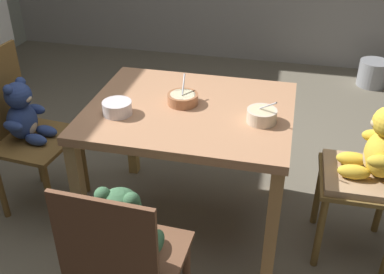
{
  "coord_description": "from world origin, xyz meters",
  "views": [
    {
      "loc": [
        0.47,
        -1.95,
        1.78
      ],
      "look_at": [
        0.0,
        0.05,
        0.52
      ],
      "focal_mm": 42.66,
      "sensor_mm": 36.0,
      "label": 1
    }
  ],
  "objects": [
    {
      "name": "porridge_bowl_white_near_left",
      "position": [
        -0.32,
        -0.14,
        0.76
      ],
      "size": [
        0.14,
        0.14,
        0.06
      ],
      "color": "silver",
      "rests_on": "dining_table"
    },
    {
      "name": "teddy_chair_near_right",
      "position": [
        0.91,
        -0.03,
        0.56
      ],
      "size": [
        0.4,
        0.39,
        0.87
      ],
      "rotation": [
        0.0,
        0.0,
        3.15
      ],
      "color": "brown",
      "rests_on": "ground_plane"
    },
    {
      "name": "porridge_bowl_cream_near_right",
      "position": [
        0.36,
        -0.07,
        0.76
      ],
      "size": [
        0.14,
        0.14,
        0.13
      ],
      "color": "beige",
      "rests_on": "dining_table"
    },
    {
      "name": "teddy_chair_near_left",
      "position": [
        -0.92,
        -0.05,
        0.55
      ],
      "size": [
        0.42,
        0.45,
        0.94
      ],
      "rotation": [
        0.0,
        0.0,
        -0.09
      ],
      "color": "brown",
      "rests_on": "ground_plane"
    },
    {
      "name": "porridge_bowl_terracotta_center",
      "position": [
        -0.04,
        0.03,
        0.75
      ],
      "size": [
        0.15,
        0.16,
        0.13
      ],
      "color": "#B06E47",
      "rests_on": "dining_table"
    },
    {
      "name": "ground_plane",
      "position": [
        0.0,
        0.0,
        -0.02
      ],
      "size": [
        5.2,
        5.2,
        0.04
      ],
      "color": "#6D6555"
    },
    {
      "name": "dining_table",
      "position": [
        0.0,
        0.0,
        0.63
      ],
      "size": [
        1.02,
        0.83,
        0.72
      ],
      "color": "tan",
      "rests_on": "ground_plane"
    },
    {
      "name": "teddy_chair_near_front",
      "position": [
        -0.05,
        -0.82,
        0.56
      ],
      "size": [
        0.41,
        0.42,
        0.89
      ],
      "rotation": [
        0.0,
        0.0,
        1.53
      ],
      "color": "brown",
      "rests_on": "ground_plane"
    },
    {
      "name": "metal_pail",
      "position": [
        1.2,
        2.15,
        0.12
      ],
      "size": [
        0.26,
        0.26,
        0.23
      ],
      "primitive_type": "cylinder",
      "color": "#93969B",
      "rests_on": "ground_plane"
    }
  ]
}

